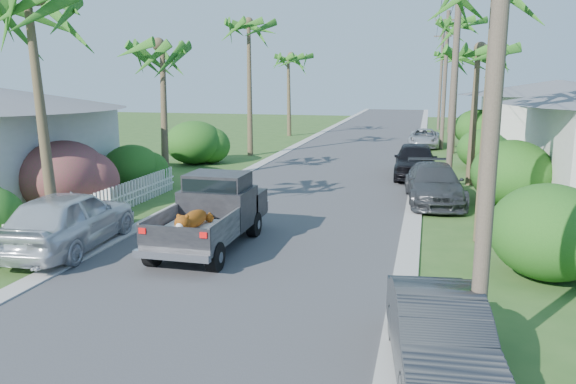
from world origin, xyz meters
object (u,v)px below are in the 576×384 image
(parked_car_rm, at_px, (434,184))
(palm_l_c, at_px, (249,23))
(palm_r_c, at_px, (459,22))
(palm_r_d, at_px, (454,54))
(utility_pole_b, at_px, (454,82))
(parked_car_rn, at_px, (440,338))
(palm_l_d, at_px, (289,56))
(pickup_truck, at_px, (215,210))
(palm_r_b, at_px, (478,49))
(utility_pole_c, at_px, (445,80))
(house_right_far, at_px, (556,118))
(utility_pole_d, at_px, (441,79))
(parked_car_rf, at_px, (415,161))
(parked_car_rd, at_px, (424,138))
(utility_pole_a, at_px, (494,89))
(palm_l_b, at_px, (161,45))
(parked_car_ln, at_px, (69,220))

(parked_car_rm, distance_m, palm_l_c, 17.22)
(palm_r_c, bearing_deg, palm_r_d, 88.77)
(parked_car_rm, relative_size, utility_pole_b, 0.56)
(parked_car_rn, height_order, palm_l_c, palm_l_c)
(palm_l_d, bearing_deg, utility_pole_b, -60.05)
(pickup_truck, distance_m, palm_r_b, 14.63)
(palm_l_c, distance_m, palm_r_c, 12.84)
(pickup_truck, xyz_separation_m, parked_car_rn, (6.20, -6.09, -0.33))
(utility_pole_c, bearing_deg, palm_r_b, -85.60)
(house_right_far, xyz_separation_m, utility_pole_d, (-7.40, 13.00, 2.48))
(parked_car_rf, xyz_separation_m, utility_pole_b, (1.45, -3.36, 3.76))
(palm_r_d, bearing_deg, parked_car_rn, -92.02)
(pickup_truck, height_order, parked_car_rn, pickup_truck)
(parked_car_rn, relative_size, utility_pole_c, 0.46)
(palm_l_c, height_order, house_right_far, palm_l_c)
(utility_pole_b, bearing_deg, utility_pole_d, 90.00)
(palm_l_c, relative_size, palm_r_b, 1.28)
(palm_l_d, bearing_deg, palm_r_d, 24.78)
(parked_car_rn, xyz_separation_m, palm_r_d, (1.50, 42.43, 6.06))
(parked_car_rd, bearing_deg, palm_r_d, 80.42)
(house_right_far, distance_m, utility_pole_a, 32.94)
(parked_car_rn, height_order, parked_car_rf, parked_car_rf)
(parked_car_rm, xyz_separation_m, palm_r_c, (1.20, 15.13, 7.38))
(parked_car_rn, xyz_separation_m, utility_pole_b, (0.60, 15.43, 3.92))
(parked_car_rn, height_order, house_right_far, house_right_far)
(utility_pole_b, bearing_deg, parked_car_rm, -105.70)
(utility_pole_b, bearing_deg, utility_pole_c, 90.00)
(pickup_truck, xyz_separation_m, palm_l_b, (-5.60, 8.34, 5.14))
(parked_car_rf, distance_m, parked_car_rd, 12.51)
(parked_car_rm, height_order, parked_car_rd, parked_car_rm)
(pickup_truck, height_order, utility_pole_a, utility_pole_a)
(palm_r_b, height_order, palm_r_c, palm_r_c)
(parked_car_rf, bearing_deg, utility_pole_a, -87.14)
(parked_car_rd, bearing_deg, palm_r_b, -80.29)
(parked_car_rm, height_order, palm_l_d, palm_l_d)
(parked_car_rm, distance_m, utility_pole_b, 4.46)
(pickup_truck, bearing_deg, palm_r_d, 78.04)
(utility_pole_b, bearing_deg, palm_l_b, -175.39)
(utility_pole_c, bearing_deg, parked_car_rf, -97.09)
(palm_r_c, distance_m, utility_pole_b, 13.48)
(parked_car_rd, bearing_deg, parked_car_rf, -90.47)
(parked_car_ln, xyz_separation_m, house_right_far, (18.00, 27.81, 1.26))
(palm_r_c, xyz_separation_m, house_right_far, (6.80, 4.00, -5.99))
(pickup_truck, relative_size, parked_car_ln, 1.02)
(palm_l_b, bearing_deg, palm_r_b, 12.62)
(palm_r_d, bearing_deg, utility_pole_c, -94.29)
(utility_pole_b, bearing_deg, palm_l_c, 142.19)
(palm_r_d, xyz_separation_m, utility_pole_c, (-0.90, -12.00, -2.14))
(palm_r_b, bearing_deg, utility_pole_c, 94.40)
(parked_car_rf, relative_size, utility_pole_b, 0.55)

